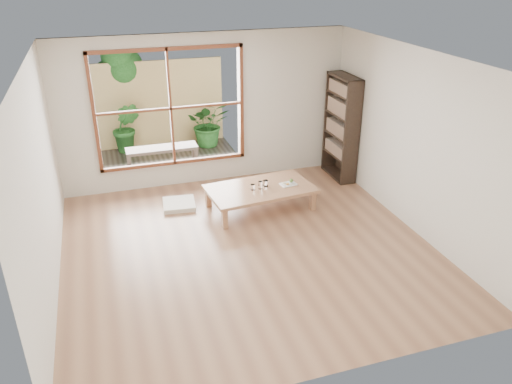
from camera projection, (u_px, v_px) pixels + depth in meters
ground at (248, 247)px, 7.01m from camera, size 5.00×5.00×0.00m
low_table at (260, 190)px, 7.97m from camera, size 1.75×1.09×0.36m
floor_cushion at (179, 204)px, 8.14m from camera, size 0.56×0.56×0.07m
bookshelf at (341, 128)px, 8.88m from camera, size 0.30×0.84×1.86m
glass_tall at (260, 185)px, 7.88m from camera, size 0.07×0.07×0.12m
glass_mid at (266, 183)px, 7.97m from camera, size 0.07×0.07×0.10m
glass_short at (264, 183)px, 8.01m from camera, size 0.06×0.06×0.08m
glass_small at (253, 187)px, 7.85m from camera, size 0.07×0.07×0.09m
food_tray at (289, 183)px, 8.05m from camera, size 0.27×0.21×0.08m
deck at (167, 162)px, 9.91m from camera, size 2.80×2.00×0.05m
garden_bench at (162, 150)px, 9.40m from camera, size 1.33×0.39×0.42m
bamboo_fence at (156, 104)px, 10.38m from camera, size 2.80×0.06×1.80m
shrub_right at (209, 124)px, 10.49m from camera, size 0.95×0.85×0.96m
shrub_left at (126, 127)px, 10.13m from camera, size 0.68×0.60×1.04m
garden_tree at (118, 68)px, 10.14m from camera, size 1.04×0.85×2.22m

